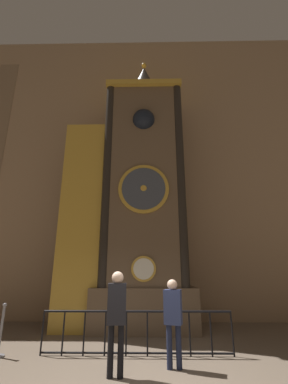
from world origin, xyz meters
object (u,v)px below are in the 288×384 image
(visitor_far, at_px, (173,313))
(stanchion_post, at_px, (0,339))
(clock_tower, at_px, (130,199))
(visitor_near, at_px, (117,311))

(visitor_far, bearing_deg, stanchion_post, -173.83)
(visitor_far, relative_size, stanchion_post, 1.49)
(clock_tower, height_order, visitor_far, clock_tower)
(clock_tower, bearing_deg, visitor_far, -70.24)
(clock_tower, xyz_separation_m, visitor_far, (1.13, -3.15, -3.22))
(clock_tower, xyz_separation_m, stanchion_post, (-2.61, -2.52, -3.83))
(clock_tower, relative_size, visitor_far, 6.31)
(visitor_near, height_order, visitor_far, visitor_near)
(stanchion_post, bearing_deg, clock_tower, 44.04)
(clock_tower, relative_size, stanchion_post, 9.41)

